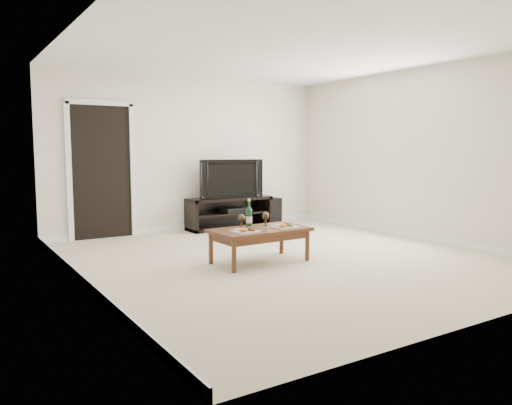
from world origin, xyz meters
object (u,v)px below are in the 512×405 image
(media_console, at_px, (229,213))
(subwoofer, at_px, (270,211))
(television, at_px, (229,178))
(coffee_table, at_px, (260,245))

(media_console, distance_m, subwoofer, 0.86)
(television, xyz_separation_m, coffee_table, (-0.97, -2.49, -0.67))
(media_console, xyz_separation_m, coffee_table, (-0.97, -2.49, -0.07))
(media_console, distance_m, television, 0.60)
(television, distance_m, subwoofer, 1.07)
(coffee_table, bearing_deg, media_console, 68.63)
(television, bearing_deg, coffee_table, -104.30)
(media_console, relative_size, coffee_table, 1.27)
(television, height_order, subwoofer, television)
(subwoofer, bearing_deg, television, 174.09)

